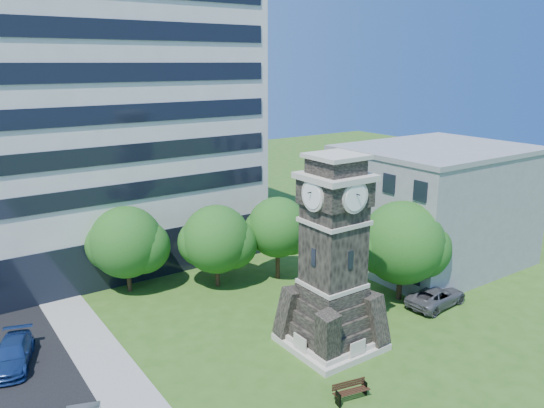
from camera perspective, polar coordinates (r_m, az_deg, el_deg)
ground at (r=32.04m, az=4.48°, el=-17.80°), size 160.00×160.00×0.00m
sidewalk at (r=31.93m, az=-15.85°, el=-18.45°), size 3.00×70.00×0.06m
clock_tower at (r=32.72m, az=6.55°, el=-6.71°), size 5.40×5.40×12.22m
office_tall at (r=48.70m, az=-18.25°, el=10.63°), size 26.20×15.11×28.60m
office_low at (r=48.54m, az=17.04°, el=-0.12°), size 15.20×12.20×10.40m
car_street_north at (r=35.80m, az=-26.12°, el=-14.32°), size 3.46×5.30×1.43m
car_east_lot at (r=41.25m, az=17.25°, el=-9.46°), size 5.32×2.78×1.43m
park_bench at (r=30.03m, az=8.46°, el=-19.17°), size 1.99×0.53×1.03m
tree_nw at (r=42.15m, az=-15.29°, el=-4.15°), size 6.10×5.54×6.81m
tree_nc at (r=41.81m, az=-5.91°, el=-3.96°), size 5.93×5.39×6.65m
tree_ne at (r=42.97m, az=0.70°, el=-2.72°), size 5.43×4.94×6.89m
tree_east at (r=40.35m, az=13.91°, el=-4.27°), size 6.81×6.19×7.59m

